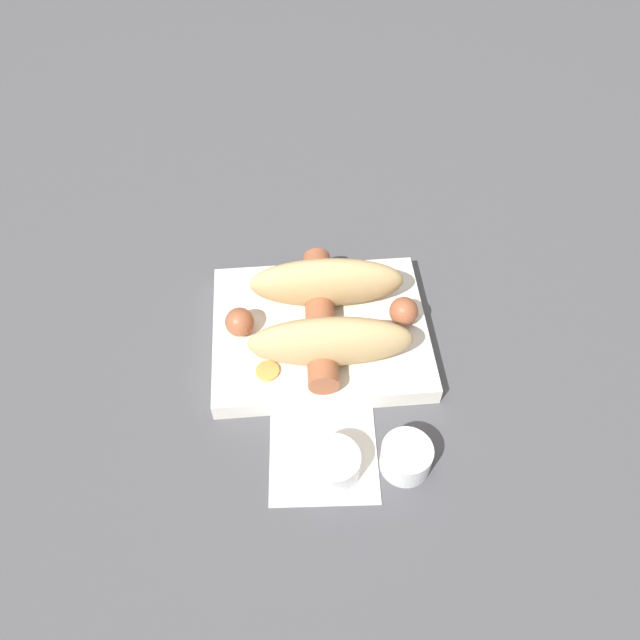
{
  "coord_description": "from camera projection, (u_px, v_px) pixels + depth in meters",
  "views": [
    {
      "loc": [
        0.04,
        0.42,
        0.56
      ],
      "look_at": [
        0.0,
        0.0,
        0.03
      ],
      "focal_mm": 35.0,
      "sensor_mm": 36.0,
      "label": 1
    }
  ],
  "objects": [
    {
      "name": "food_tray",
      "position": [
        320.0,
        332.0,
        0.69
      ],
      "size": [
        0.23,
        0.19,
        0.02
      ],
      "color": "silver",
      "rests_on": "ground_plane"
    },
    {
      "name": "ground_plane",
      "position": [
        320.0,
        338.0,
        0.69
      ],
      "size": [
        3.0,
        3.0,
        0.0
      ],
      "primitive_type": "plane",
      "color": "#4C4C51"
    },
    {
      "name": "sausage",
      "position": [
        322.0,
        317.0,
        0.66
      ],
      "size": [
        0.21,
        0.18,
        0.03
      ],
      "color": "#9E5638",
      "rests_on": "food_tray"
    },
    {
      "name": "condiment_cup_far",
      "position": [
        406.0,
        458.0,
        0.59
      ],
      "size": [
        0.05,
        0.05,
        0.03
      ],
      "color": "silver",
      "rests_on": "ground_plane"
    },
    {
      "name": "napkin",
      "position": [
        323.0,
        454.0,
        0.6
      ],
      "size": [
        0.11,
        0.11,
        0.0
      ],
      "color": "white",
      "rests_on": "ground_plane"
    },
    {
      "name": "condiment_cup_near",
      "position": [
        338.0,
        465.0,
        0.58
      ],
      "size": [
        0.05,
        0.05,
        0.03
      ],
      "color": "silver",
      "rests_on": "ground_plane"
    },
    {
      "name": "bread_roll",
      "position": [
        329.0,
        311.0,
        0.65
      ],
      "size": [
        0.17,
        0.13,
        0.06
      ],
      "color": "tan",
      "rests_on": "food_tray"
    },
    {
      "name": "pickled_veggies",
      "position": [
        268.0,
        355.0,
        0.65
      ],
      "size": [
        0.05,
        0.08,
        0.0
      ],
      "color": "orange",
      "rests_on": "food_tray"
    }
  ]
}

